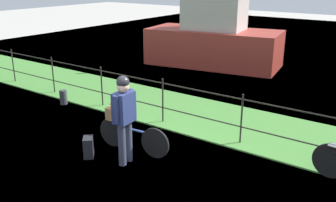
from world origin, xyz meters
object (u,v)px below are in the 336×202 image
at_px(terrier_dog, 117,104).
at_px(mooring_bollard, 63,97).
at_px(cyclist_person, 124,112).
at_px(bicycle_main, 132,136).
at_px(wooden_crate, 116,114).
at_px(moored_boat_near, 213,40).
at_px(backpack_on_paving, 88,147).

xyz_separation_m(terrier_dog, mooring_bollard, (-3.05, 1.11, -0.74)).
relative_size(cyclist_person, mooring_bollard, 4.35).
distance_m(bicycle_main, terrier_dog, 0.70).
relative_size(wooden_crate, mooring_bollard, 0.91).
bearing_deg(wooden_crate, mooring_bollard, 159.83).
xyz_separation_m(bicycle_main, wooden_crate, (-0.37, -0.03, 0.41)).
bearing_deg(terrier_dog, moored_boat_near, 105.25).
height_order(backpack_on_paving, mooring_bollard, backpack_on_paving).
bearing_deg(bicycle_main, mooring_bollard, 162.41).
distance_m(mooring_bollard, moored_boat_near, 6.50).
bearing_deg(mooring_bollard, wooden_crate, -20.17).
xyz_separation_m(wooden_crate, moored_boat_near, (-2.02, 7.49, 0.22)).
distance_m(bicycle_main, wooden_crate, 0.55).
height_order(cyclist_person, backpack_on_paving, cyclist_person).
bearing_deg(wooden_crate, terrier_dog, 5.30).
relative_size(terrier_dog, mooring_bollard, 0.83).
height_order(bicycle_main, wooden_crate, wooden_crate).
bearing_deg(wooden_crate, bicycle_main, 5.30).
bearing_deg(mooring_bollard, backpack_on_paving, -31.42).
relative_size(terrier_dog, moored_boat_near, 0.06).
distance_m(wooden_crate, moored_boat_near, 7.76).
relative_size(terrier_dog, backpack_on_paving, 0.80).
relative_size(bicycle_main, wooden_crate, 4.62).
distance_m(cyclist_person, backpack_on_paving, 1.12).
distance_m(terrier_dog, cyclist_person, 0.69).
bearing_deg(moored_boat_near, backpack_on_paving, -77.13).
relative_size(terrier_dog, cyclist_person, 0.19).
bearing_deg(cyclist_person, wooden_crate, 145.69).
height_order(cyclist_person, mooring_bollard, cyclist_person).
relative_size(bicycle_main, moored_boat_near, 0.31).
distance_m(backpack_on_paving, moored_boat_near, 8.37).
distance_m(wooden_crate, backpack_on_paving, 0.84).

